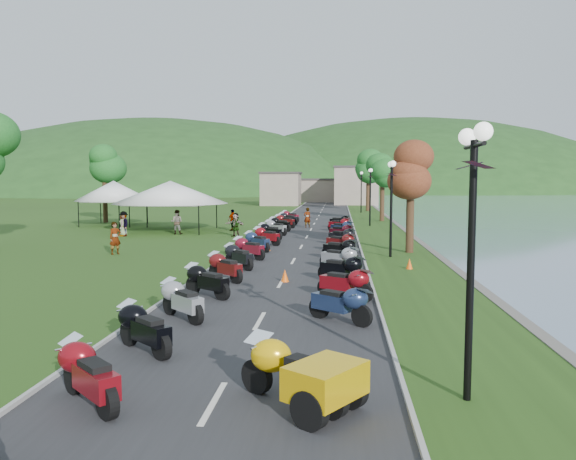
{
  "coord_description": "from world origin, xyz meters",
  "views": [
    {
      "loc": [
        2.26,
        -11.79,
        4.1
      ],
      "look_at": [
        -0.55,
        19.13,
        1.3
      ],
      "focal_mm": 35.0,
      "sensor_mm": 36.0,
      "label": 1
    }
  ],
  "objects": [
    {
      "name": "moto_row_right",
      "position": [
        2.38,
        19.82,
        0.55
      ],
      "size": [
        2.6,
        33.89,
        1.1
      ],
      "primitive_type": null,
      "color": "#331411",
      "rests_on": "ground"
    },
    {
      "name": "far_building",
      "position": [
        -2.0,
        85.0,
        2.5
      ],
      "size": [
        18.0,
        16.0,
        5.0
      ],
      "primitive_type": "cube",
      "color": "gray",
      "rests_on": "ground"
    },
    {
      "name": "yellow_trike",
      "position": [
        1.5,
        -2.0,
        0.58
      ],
      "size": [
        2.99,
        2.77,
        1.16
      ],
      "primitive_type": null,
      "rotation": [
        0.0,
        0.0,
        2.52
      ],
      "color": "#E6AD08",
      "rests_on": "ground"
    },
    {
      "name": "road",
      "position": [
        0.0,
        40.0,
        0.01
      ],
      "size": [
        7.0,
        120.0,
        0.02
      ],
      "primitive_type": "cube",
      "color": "#2C2C2E",
      "rests_on": "ground"
    },
    {
      "name": "traffic_cone_near",
      "position": [
        0.13,
        10.28,
        0.26
      ],
      "size": [
        0.33,
        0.33,
        0.52
      ],
      "primitive_type": "cone",
      "color": "#F2590C",
      "rests_on": "ground"
    },
    {
      "name": "ground",
      "position": [
        0.0,
        0.0,
        0.0
      ],
      "size": [
        400.0,
        400.0,
        0.0
      ],
      "primitive_type": "plane",
      "color": "#2E5519",
      "rests_on": "ground"
    },
    {
      "name": "vendor_tent_side",
      "position": [
        -17.83,
        36.86,
        2.0
      ],
      "size": [
        4.53,
        4.53,
        4.0
      ],
      "primitive_type": null,
      "color": "white",
      "rests_on": "ground"
    },
    {
      "name": "pedestrian_a",
      "position": [
        -9.94,
        17.77,
        0.0
      ],
      "size": [
        0.8,
        0.8,
        1.8
      ],
      "primitive_type": "imported",
      "rotation": [
        0.0,
        0.0,
        0.79
      ],
      "color": "slate",
      "rests_on": "ground"
    },
    {
      "name": "vendor_tent_main",
      "position": [
        -11.08,
        31.81,
        2.0
      ],
      "size": [
        6.07,
        6.07,
        4.0
      ],
      "primitive_type": null,
      "color": "white",
      "rests_on": "ground"
    },
    {
      "name": "moto_row_left",
      "position": [
        -2.28,
        18.1,
        0.55
      ],
      "size": [
        2.6,
        49.55,
        1.1
      ],
      "primitive_type": null,
      "color": "#331411",
      "rests_on": "ground"
    },
    {
      "name": "tree_lakeside",
      "position": [
        6.22,
        19.9,
        3.39
      ],
      "size": [
        2.44,
        2.44,
        6.77
      ],
      "primitive_type": null,
      "color": "#257528",
      "rests_on": "ground"
    },
    {
      "name": "pedestrian_c",
      "position": [
        -13.21,
        27.35,
        0.0
      ],
      "size": [
        1.12,
        1.22,
        1.82
      ],
      "primitive_type": "imported",
      "rotation": [
        0.0,
        0.0,
        5.39
      ],
      "color": "slate",
      "rests_on": "ground"
    },
    {
      "name": "pedestrian_b",
      "position": [
        -9.85,
        29.21,
        0.0
      ],
      "size": [
        0.9,
        0.51,
        1.84
      ],
      "primitive_type": "imported",
      "rotation": [
        0.0,
        0.0,
        3.16
      ],
      "color": "slate",
      "rests_on": "ground"
    },
    {
      "name": "hills_backdrop",
      "position": [
        0.0,
        200.0,
        0.0
      ],
      "size": [
        360.0,
        120.0,
        76.0
      ],
      "primitive_type": null,
      "color": "#285621",
      "rests_on": "ground"
    },
    {
      "name": "streetlamp_near",
      "position": [
        4.66,
        -1.43,
        2.5
      ],
      "size": [
        1.4,
        1.4,
        5.0
      ],
      "primitive_type": null,
      "color": "black",
      "rests_on": "ground"
    }
  ]
}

